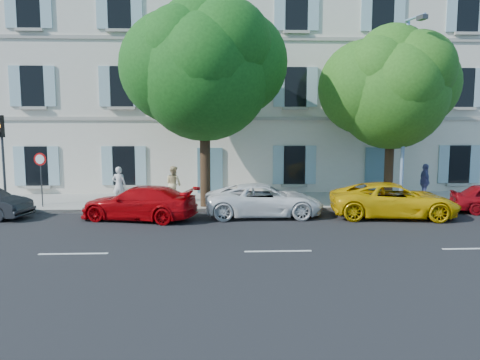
{
  "coord_description": "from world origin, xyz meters",
  "views": [
    {
      "loc": [
        -1.75,
        -17.45,
        3.82
      ],
      "look_at": [
        -0.86,
        2.0,
        1.4
      ],
      "focal_mm": 35.0,
      "sensor_mm": 36.0,
      "label": 1
    }
  ],
  "objects_px": {
    "pedestrian_a": "(119,185)",
    "traffic_light": "(1,141)",
    "car_yellow_supercar": "(394,200)",
    "pedestrian_b": "(174,184)",
    "street_lamp": "(406,102)",
    "tree_left": "(204,74)",
    "car_white_coupe": "(264,200)",
    "pedestrian_c": "(425,182)",
    "road_sign": "(41,168)",
    "tree_right": "(392,94)",
    "car_red_coupe": "(139,203)"
  },
  "relations": [
    {
      "from": "car_red_coupe",
      "to": "traffic_light",
      "type": "relative_size",
      "value": 1.15
    },
    {
      "from": "traffic_light",
      "to": "pedestrian_a",
      "type": "height_order",
      "value": "traffic_light"
    },
    {
      "from": "car_yellow_supercar",
      "to": "car_red_coupe",
      "type": "bearing_deg",
      "value": 96.76
    },
    {
      "from": "car_yellow_supercar",
      "to": "road_sign",
      "type": "distance_m",
      "value": 14.91
    },
    {
      "from": "car_white_coupe",
      "to": "car_yellow_supercar",
      "type": "bearing_deg",
      "value": -94.86
    },
    {
      "from": "pedestrian_a",
      "to": "pedestrian_c",
      "type": "bearing_deg",
      "value": -175.84
    },
    {
      "from": "car_yellow_supercar",
      "to": "street_lamp",
      "type": "height_order",
      "value": "street_lamp"
    },
    {
      "from": "pedestrian_c",
      "to": "pedestrian_b",
      "type": "bearing_deg",
      "value": 93.33
    },
    {
      "from": "car_red_coupe",
      "to": "pedestrian_b",
      "type": "bearing_deg",
      "value": 177.19
    },
    {
      "from": "pedestrian_b",
      "to": "traffic_light",
      "type": "bearing_deg",
      "value": 53.33
    },
    {
      "from": "tree_right",
      "to": "pedestrian_b",
      "type": "relative_size",
      "value": 4.63
    },
    {
      "from": "car_yellow_supercar",
      "to": "tree_left",
      "type": "distance_m",
      "value": 9.41
    },
    {
      "from": "tree_right",
      "to": "traffic_light",
      "type": "relative_size",
      "value": 1.94
    },
    {
      "from": "road_sign",
      "to": "pedestrian_a",
      "type": "xyz_separation_m",
      "value": [
        3.19,
        0.62,
        -0.85
      ]
    },
    {
      "from": "car_red_coupe",
      "to": "pedestrian_c",
      "type": "xyz_separation_m",
      "value": [
        12.81,
        3.06,
        0.35
      ]
    },
    {
      "from": "car_white_coupe",
      "to": "pedestrian_c",
      "type": "relative_size",
      "value": 2.76
    },
    {
      "from": "tree_left",
      "to": "street_lamp",
      "type": "relative_size",
      "value": 1.11
    },
    {
      "from": "traffic_light",
      "to": "car_red_coupe",
      "type": "bearing_deg",
      "value": -18.51
    },
    {
      "from": "car_red_coupe",
      "to": "car_yellow_supercar",
      "type": "relative_size",
      "value": 0.91
    },
    {
      "from": "car_red_coupe",
      "to": "tree_right",
      "type": "xyz_separation_m",
      "value": [
        10.89,
        2.59,
        4.41
      ]
    },
    {
      "from": "road_sign",
      "to": "car_red_coupe",
      "type": "bearing_deg",
      "value": -25.45
    },
    {
      "from": "road_sign",
      "to": "pedestrian_a",
      "type": "height_order",
      "value": "road_sign"
    },
    {
      "from": "tree_right",
      "to": "pedestrian_b",
      "type": "distance_m",
      "value": 10.68
    },
    {
      "from": "car_yellow_supercar",
      "to": "pedestrian_b",
      "type": "bearing_deg",
      "value": 76.87
    },
    {
      "from": "road_sign",
      "to": "street_lamp",
      "type": "bearing_deg",
      "value": -1.65
    },
    {
      "from": "tree_right",
      "to": "tree_left",
      "type": "bearing_deg",
      "value": -176.02
    },
    {
      "from": "car_yellow_supercar",
      "to": "pedestrian_a",
      "type": "distance_m",
      "value": 11.86
    },
    {
      "from": "street_lamp",
      "to": "car_yellow_supercar",
      "type": "bearing_deg",
      "value": -121.04
    },
    {
      "from": "car_red_coupe",
      "to": "tree_right",
      "type": "height_order",
      "value": "tree_right"
    },
    {
      "from": "car_red_coupe",
      "to": "car_white_coupe",
      "type": "height_order",
      "value": "car_white_coupe"
    },
    {
      "from": "road_sign",
      "to": "pedestrian_b",
      "type": "xyz_separation_m",
      "value": [
        5.58,
        1.14,
        -0.87
      ]
    },
    {
      "from": "car_white_coupe",
      "to": "road_sign",
      "type": "height_order",
      "value": "road_sign"
    },
    {
      "from": "car_yellow_supercar",
      "to": "tree_left",
      "type": "relative_size",
      "value": 0.57
    },
    {
      "from": "road_sign",
      "to": "pedestrian_a",
      "type": "distance_m",
      "value": 3.36
    },
    {
      "from": "car_red_coupe",
      "to": "tree_left",
      "type": "xyz_separation_m",
      "value": [
        2.56,
        2.01,
        5.17
      ]
    },
    {
      "from": "car_yellow_supercar",
      "to": "pedestrian_a",
      "type": "xyz_separation_m",
      "value": [
        -11.52,
        2.79,
        0.3
      ]
    },
    {
      "from": "pedestrian_b",
      "to": "pedestrian_c",
      "type": "relative_size",
      "value": 0.96
    },
    {
      "from": "traffic_light",
      "to": "pedestrian_a",
      "type": "distance_m",
      "value": 5.21
    },
    {
      "from": "pedestrian_a",
      "to": "street_lamp",
      "type": "bearing_deg",
      "value": 178.14
    },
    {
      "from": "tree_right",
      "to": "pedestrian_c",
      "type": "bearing_deg",
      "value": 13.62
    },
    {
      "from": "tree_right",
      "to": "car_yellow_supercar",
      "type": "bearing_deg",
      "value": -105.32
    },
    {
      "from": "pedestrian_a",
      "to": "traffic_light",
      "type": "bearing_deg",
      "value": 11.97
    },
    {
      "from": "tree_left",
      "to": "tree_right",
      "type": "relative_size",
      "value": 1.15
    },
    {
      "from": "road_sign",
      "to": "street_lamp",
      "type": "height_order",
      "value": "street_lamp"
    },
    {
      "from": "tree_left",
      "to": "pedestrian_b",
      "type": "relative_size",
      "value": 5.32
    },
    {
      "from": "tree_right",
      "to": "pedestrian_c",
      "type": "relative_size",
      "value": 4.44
    },
    {
      "from": "car_white_coupe",
      "to": "road_sign",
      "type": "xyz_separation_m",
      "value": [
        -9.51,
        1.75,
        1.18
      ]
    },
    {
      "from": "car_white_coupe",
      "to": "pedestrian_c",
      "type": "distance_m",
      "value": 8.28
    },
    {
      "from": "car_yellow_supercar",
      "to": "tree_left",
      "type": "xyz_separation_m",
      "value": [
        -7.62,
        2.02,
        5.13
      ]
    },
    {
      "from": "car_yellow_supercar",
      "to": "tree_left",
      "type": "height_order",
      "value": "tree_left"
    }
  ]
}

